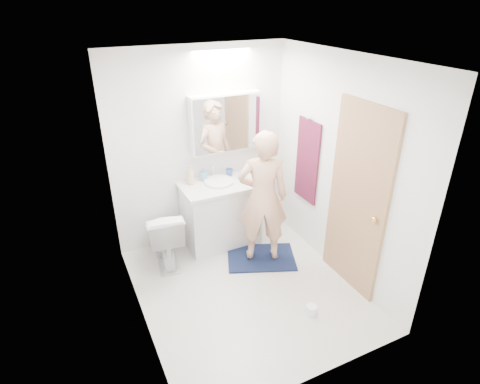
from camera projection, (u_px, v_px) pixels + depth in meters
floor at (246, 288)px, 4.29m from camera, size 2.50×2.50×0.00m
ceiling at (248, 58)px, 3.21m from camera, size 2.50×2.50×0.00m
wall_back at (200, 148)px, 4.76m from camera, size 2.50×0.00×2.50m
wall_front at (327, 261)px, 2.75m from camera, size 2.50×0.00×2.50m
wall_left at (131, 215)px, 3.33m from camera, size 0.00×2.50×2.50m
wall_right at (339, 170)px, 4.18m from camera, size 0.00×2.50×2.50m
vanity_cabinet at (221, 215)px, 4.94m from camera, size 0.90×0.55×0.78m
countertop at (220, 185)px, 4.76m from camera, size 0.95×0.58×0.04m
sink_basin at (219, 182)px, 4.77m from camera, size 0.36×0.36×0.03m
faucet at (213, 171)px, 4.89m from camera, size 0.02×0.02×0.16m
medicine_cabinet at (225, 123)px, 4.68m from camera, size 0.88×0.14×0.70m
mirror_panel at (228, 124)px, 4.62m from camera, size 0.84×0.01×0.66m
toilet at (164, 236)px, 4.57m from camera, size 0.49×0.75×0.72m
bath_rug at (261, 258)px, 4.77m from camera, size 0.95×0.81×0.02m
person at (263, 198)px, 4.40m from camera, size 0.67×0.57×1.57m
door at (357, 201)px, 3.98m from camera, size 0.04×0.80×2.00m
door_knob at (374, 219)px, 3.75m from camera, size 0.06×0.06×0.06m
towel at (307, 161)px, 4.66m from camera, size 0.02×0.42×1.00m
towel_hook at (310, 118)px, 4.42m from camera, size 0.07×0.02×0.02m
soap_bottle_a at (191, 175)px, 4.70m from camera, size 0.11×0.11×0.23m
soap_bottle_b at (204, 174)px, 4.81m from camera, size 0.10×0.10×0.17m
toothbrush_cup at (229, 173)px, 4.93m from camera, size 0.11×0.11×0.09m
toilet_paper_roll at (311, 310)px, 3.92m from camera, size 0.11×0.11×0.10m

